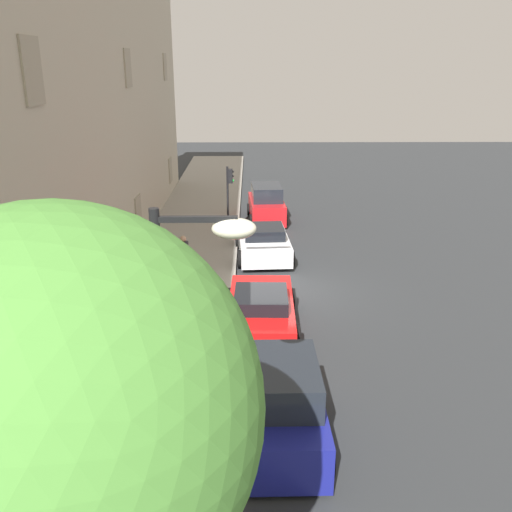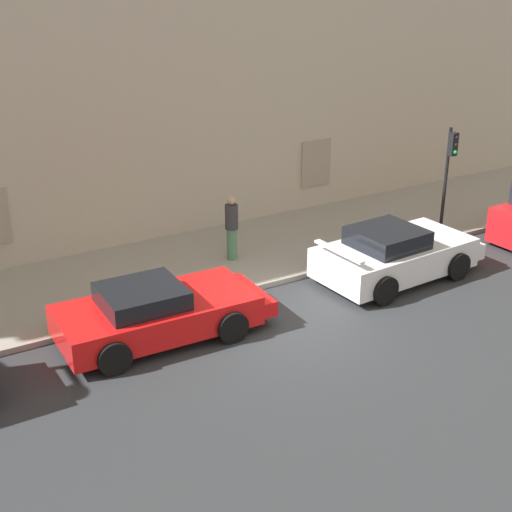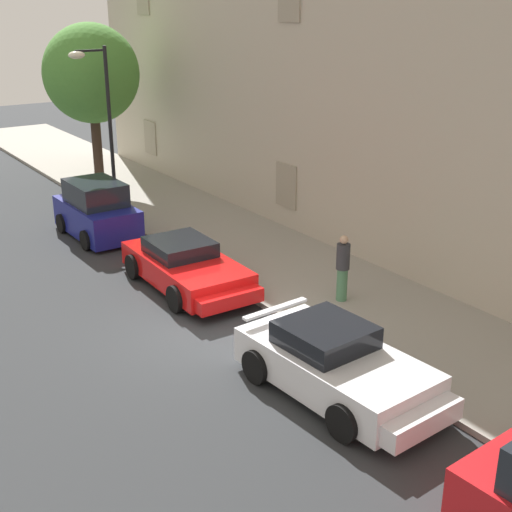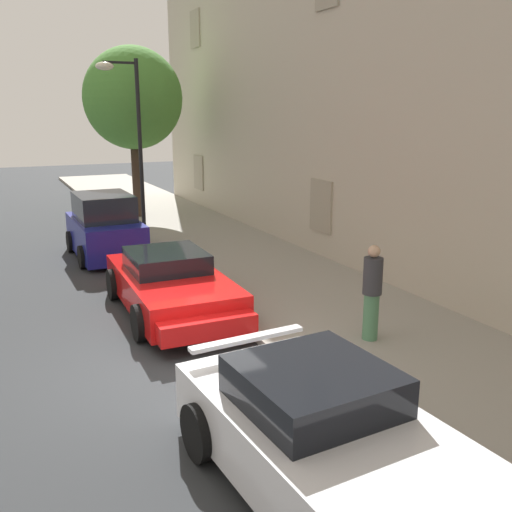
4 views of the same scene
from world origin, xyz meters
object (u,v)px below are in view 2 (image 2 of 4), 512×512
Objects in this scene: sportscar_yellow_flank at (399,254)px; traffic_light at (450,162)px; sportscar_red_lead at (163,311)px; pedestrian_admiring at (232,227)px.

traffic_light is at bearing 26.28° from sportscar_yellow_flank.
traffic_light reaches higher than sportscar_red_lead.
sportscar_yellow_flank is 4.46m from pedestrian_admiring.
sportscar_red_lead is 9.85m from traffic_light.
sportscar_yellow_flank is at bearing -41.58° from pedestrian_admiring.
traffic_light reaches higher than pedestrian_admiring.
pedestrian_admiring is at bearing 40.22° from sportscar_red_lead.
traffic_light is (9.62, 1.30, 1.71)m from sportscar_red_lead.
traffic_light is 1.77× the size of pedestrian_admiring.
sportscar_red_lead is 2.67× the size of pedestrian_admiring.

